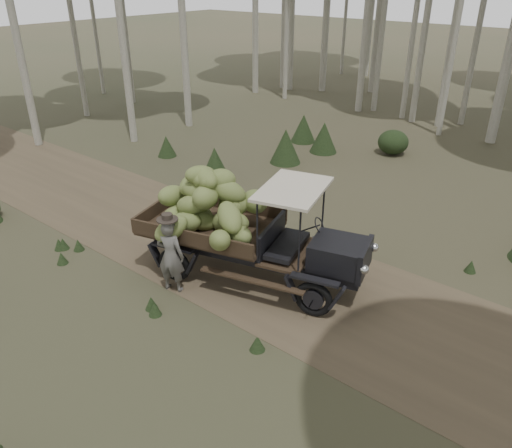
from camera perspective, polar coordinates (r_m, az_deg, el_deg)
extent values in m
plane|color=#473D2B|center=(11.31, 4.37, -6.60)|extent=(120.00, 120.00, 0.00)
cube|color=brown|center=(11.31, 4.37, -6.58)|extent=(70.00, 4.00, 0.01)
cube|color=black|center=(10.41, 9.27, -3.37)|extent=(1.27, 1.23, 0.57)
cube|color=black|center=(10.31, 12.35, -3.99)|extent=(0.38, 1.03, 0.65)
cube|color=black|center=(10.74, 1.79, -1.35)|extent=(0.47, 1.43, 0.57)
cube|color=#38281C|center=(11.34, -5.08, -0.40)|extent=(3.32, 2.59, 0.08)
cube|color=#38281C|center=(12.00, -3.00, 2.30)|extent=(2.84, 0.84, 0.33)
cube|color=#38281C|center=(10.54, -7.53, -1.65)|extent=(2.84, 0.84, 0.33)
cube|color=#38281C|center=(11.97, -11.30, 1.70)|extent=(0.56, 1.83, 0.33)
cube|color=#BCB59C|center=(10.09, 4.25, 4.01)|extent=(1.63, 2.03, 0.06)
cube|color=black|center=(11.42, 0.80, -2.34)|extent=(4.66, 1.38, 0.19)
cube|color=black|center=(10.80, -0.85, -4.24)|extent=(4.66, 1.38, 0.19)
torus|color=black|center=(11.48, 9.13, -4.00)|extent=(0.80, 0.35, 0.79)
torus|color=black|center=(10.12, 6.59, -8.52)|extent=(0.80, 0.35, 0.79)
torus|color=black|center=(12.51, -5.27, -0.96)|extent=(0.80, 0.35, 0.79)
torus|color=black|center=(11.28, -9.30, -4.62)|extent=(0.80, 0.35, 0.79)
sphere|color=beige|center=(10.68, 13.36, -2.63)|extent=(0.19, 0.19, 0.19)
sphere|color=beige|center=(9.88, 12.26, -5.13)|extent=(0.19, 0.19, 0.19)
ellipsoid|color=olive|center=(11.00, -8.15, 0.14)|extent=(1.01, 0.85, 0.68)
ellipsoid|color=olive|center=(11.03, -0.12, 2.59)|extent=(0.91, 0.78, 0.64)
ellipsoid|color=olive|center=(10.96, -5.22, 3.93)|extent=(0.68, 0.80, 0.52)
ellipsoid|color=olive|center=(10.85, -5.96, 5.27)|extent=(0.99, 0.74, 0.50)
ellipsoid|color=olive|center=(10.40, -2.03, -1.32)|extent=(0.93, 0.64, 0.63)
ellipsoid|color=olive|center=(10.97, -7.55, 2.14)|extent=(0.87, 0.50, 0.66)
ellipsoid|color=olive|center=(10.85, -3.15, 3.73)|extent=(1.04, 0.92, 0.77)
ellipsoid|color=olive|center=(10.97, -6.27, 5.40)|extent=(0.82, 0.88, 0.49)
ellipsoid|color=olive|center=(12.23, -8.58, 2.64)|extent=(1.06, 1.04, 0.71)
ellipsoid|color=olive|center=(11.02, -2.58, 2.26)|extent=(0.89, 0.78, 0.59)
ellipsoid|color=olive|center=(10.99, -5.34, 4.15)|extent=(0.90, 0.76, 0.63)
ellipsoid|color=olive|center=(10.93, -6.06, 5.36)|extent=(0.86, 0.55, 0.56)
ellipsoid|color=olive|center=(11.39, -9.07, 0.73)|extent=(0.61, 0.85, 0.59)
ellipsoid|color=olive|center=(11.52, -9.54, 3.19)|extent=(0.48, 0.84, 0.62)
ellipsoid|color=olive|center=(10.96, -6.82, 3.72)|extent=(0.83, 0.51, 0.49)
ellipsoid|color=olive|center=(10.88, -4.00, 5.04)|extent=(0.82, 0.82, 0.53)
ellipsoid|color=olive|center=(10.98, -2.96, 0.15)|extent=(1.04, 0.82, 0.60)
ellipsoid|color=olive|center=(10.97, -2.46, 2.34)|extent=(0.76, 0.88, 0.59)
ellipsoid|color=olive|center=(10.73, -5.81, 3.07)|extent=(0.73, 0.90, 0.66)
ellipsoid|color=olive|center=(10.82, -5.42, 4.81)|extent=(0.71, 0.86, 0.61)
ellipsoid|color=olive|center=(11.13, -6.12, 0.35)|extent=(0.79, 0.95, 0.66)
ellipsoid|color=olive|center=(10.34, -3.01, 0.75)|extent=(1.10, 0.96, 0.74)
ellipsoid|color=olive|center=(10.99, -5.07, 4.03)|extent=(0.72, 0.88, 0.52)
ellipsoid|color=olive|center=(10.88, -6.33, 5.56)|extent=(0.74, 0.86, 0.52)
ellipsoid|color=olive|center=(11.34, -6.62, 1.00)|extent=(0.81, 0.70, 0.47)
ellipsoid|color=olive|center=(11.16, -6.45, 2.26)|extent=(0.68, 0.85, 0.53)
ellipsoid|color=olive|center=(11.30, -7.24, 4.53)|extent=(0.55, 0.83, 0.63)
ellipsoid|color=olive|center=(10.63, -9.67, -0.54)|extent=(0.89, 1.01, 0.79)
ellipsoid|color=olive|center=(10.11, -4.16, -1.87)|extent=(0.94, 0.88, 0.73)
imported|color=#5A5752|center=(10.74, -9.73, -3.62)|extent=(0.72, 0.59, 1.69)
cylinder|color=#2D251F|center=(10.33, -10.10, 0.52)|extent=(0.57, 0.57, 0.02)
cylinder|color=#2D251F|center=(10.30, -10.13, 0.80)|extent=(0.29, 0.29, 0.14)
cone|color=#233319|center=(18.07, 3.40, 8.88)|extent=(1.11, 1.11, 1.23)
cone|color=#233319|center=(19.35, 7.76, 9.79)|extent=(1.04, 1.04, 1.15)
cone|color=#233319|center=(16.94, -4.73, 7.12)|extent=(0.89, 0.89, 0.99)
cone|color=#233319|center=(20.51, 5.44, 10.85)|extent=(1.00, 1.00, 1.11)
cone|color=#233319|center=(19.07, -10.19, 8.76)|extent=(0.70, 0.70, 0.77)
ellipsoid|color=#233319|center=(19.67, 15.40, 9.01)|extent=(1.13, 1.13, 0.91)
cone|color=#233319|center=(12.73, -21.32, -3.64)|extent=(0.27, 0.27, 0.30)
cone|color=#233319|center=(9.39, 0.06, -13.51)|extent=(0.27, 0.27, 0.30)
cone|color=#233319|center=(16.26, -5.95, 4.89)|extent=(0.27, 0.27, 0.30)
cone|color=#233319|center=(13.18, -19.65, -2.25)|extent=(0.27, 0.27, 0.30)
cone|color=#233319|center=(10.59, -11.88, -8.82)|extent=(0.27, 0.27, 0.30)
cone|color=#233319|center=(15.84, -3.83, 4.36)|extent=(0.27, 0.27, 0.30)
cone|color=#233319|center=(12.98, 9.37, -1.38)|extent=(0.27, 0.27, 0.30)
cone|color=#233319|center=(9.40, 0.22, -13.48)|extent=(0.27, 0.27, 0.30)
cone|color=#233319|center=(15.71, -4.85, 4.13)|extent=(0.27, 0.27, 0.30)
cone|color=#233319|center=(10.41, -11.49, -9.48)|extent=(0.27, 0.27, 0.30)
cone|color=#233319|center=(15.05, 0.08, 3.16)|extent=(0.27, 0.27, 0.30)
cone|color=#233319|center=(13.36, -21.18, -2.11)|extent=(0.27, 0.27, 0.30)
cone|color=#233319|center=(13.38, -21.59, -2.15)|extent=(0.27, 0.27, 0.30)
cone|color=#233319|center=(12.57, 23.35, -4.45)|extent=(0.27, 0.27, 0.30)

